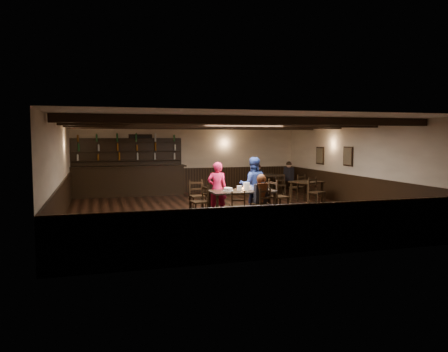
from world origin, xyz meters
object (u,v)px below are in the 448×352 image
object	(u,v)px
chair_near_right	(263,202)
woman_pink	(217,189)
dining_table	(242,193)
chair_near_left	(238,204)
cake	(228,189)
man_blue	(253,185)
bar_counter	(128,177)

from	to	relation	value
chair_near_right	woman_pink	distance (m)	1.55
dining_table	chair_near_left	distance (m)	0.69
chair_near_left	cake	xyz separation A→B (m)	(-0.09, 0.59, 0.31)
chair_near_right	man_blue	xyz separation A→B (m)	(0.18, 1.23, 0.30)
dining_table	man_blue	world-z (taller)	man_blue
chair_near_left	bar_counter	xyz separation A→B (m)	(-2.41, 6.12, 0.24)
dining_table	chair_near_right	bearing A→B (deg)	-62.20
chair_near_right	bar_counter	distance (m)	6.94
chair_near_left	cake	distance (m)	0.67
bar_counter	man_blue	bearing A→B (deg)	-56.90
chair_near_left	dining_table	bearing A→B (deg)	62.43
dining_table	man_blue	xyz separation A→B (m)	(0.54, 0.55, 0.14)
cake	bar_counter	world-z (taller)	bar_counter
chair_near_left	man_blue	xyz separation A→B (m)	(0.84, 1.14, 0.34)
chair_near_left	chair_near_right	world-z (taller)	chair_near_right
chair_near_left	cake	world-z (taller)	cake
woman_pink	man_blue	bearing A→B (deg)	-168.07
woman_pink	man_blue	xyz separation A→B (m)	(1.10, 0.01, 0.06)
dining_table	chair_near_right	size ratio (longest dim) A/B	2.01
man_blue	bar_counter	xyz separation A→B (m)	(-3.25, 4.99, -0.10)
chair_near_left	bar_counter	world-z (taller)	bar_counter
man_blue	bar_counter	size ratio (longest dim) A/B	0.38
chair_near_right	cake	size ratio (longest dim) A/B	3.02
chair_near_right	woman_pink	size ratio (longest dim) A/B	0.59
chair_near_left	woman_pink	xyz separation A→B (m)	(-0.26, 1.13, 0.28)
chair_near_right	man_blue	world-z (taller)	man_blue
woman_pink	cake	size ratio (longest dim) A/B	5.15
bar_counter	dining_table	bearing A→B (deg)	-63.88
bar_counter	woman_pink	bearing A→B (deg)	-66.68
dining_table	bar_counter	bearing A→B (deg)	116.12
chair_near_right	man_blue	size ratio (longest dim) A/B	0.54
dining_table	cake	xyz separation A→B (m)	(-0.40, 0.00, 0.11)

